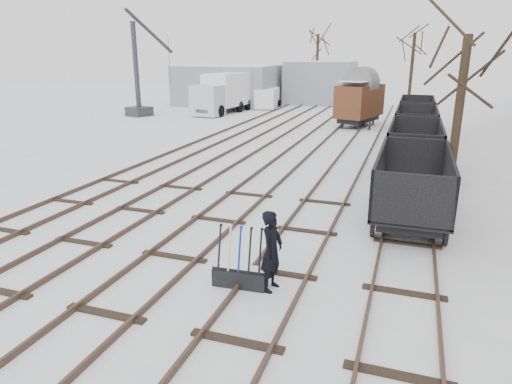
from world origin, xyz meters
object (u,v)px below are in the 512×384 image
Objects in this scene: ground_frame at (240,275)px; panel_van at (267,98)px; worker at (272,251)px; lorry at (223,93)px; freight_wagon_a at (411,195)px; box_van_wagon at (360,100)px; crane at (139,89)px.

ground_frame is 36.53m from panel_van.
lorry is at bearing 32.50° from worker.
ground_frame is 0.27× the size of freight_wagon_a.
box_van_wagon reaches higher than panel_van.
lorry is at bearing 51.50° from crane.
freight_wagon_a reaches higher than ground_frame.
crane is (-19.27, 25.86, 2.05)m from ground_frame.
lorry is 5.76m from panel_van.
ground_frame is 25.88m from box_van_wagon.
box_van_wagon is 1.07× the size of panel_van.
lorry is 1.72× the size of panel_van.
box_van_wagon is (-4.06, 19.85, 1.10)m from freight_wagon_a.
ground_frame is 32.32m from crane.
worker is at bearing -33.86° from crane.
worker is at bearing -59.18° from lorry.
box_van_wagon reaches higher than ground_frame.
freight_wagon_a reaches higher than panel_van.
ground_frame is 32.69m from lorry.
box_van_wagon is 13.69m from panel_van.
freight_wagon_a is 32.29m from panel_van.
freight_wagon_a is at bearing -48.98° from lorry.
box_van_wagon is 0.62× the size of lorry.
ground_frame is 0.76× the size of worker.
worker is 0.40× the size of box_van_wagon.
lorry reaches higher than ground_frame.
panel_van reaches higher than ground_frame.
freight_wagon_a is 20.29m from box_van_wagon.
box_van_wagon is at bearing 101.55° from freight_wagon_a.
lorry is at bearing 110.14° from ground_frame.
panel_van is (-10.44, 35.00, 0.72)m from ground_frame.
ground_frame is at bearing -72.54° from box_van_wagon.
ground_frame is at bearing -35.03° from crane.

